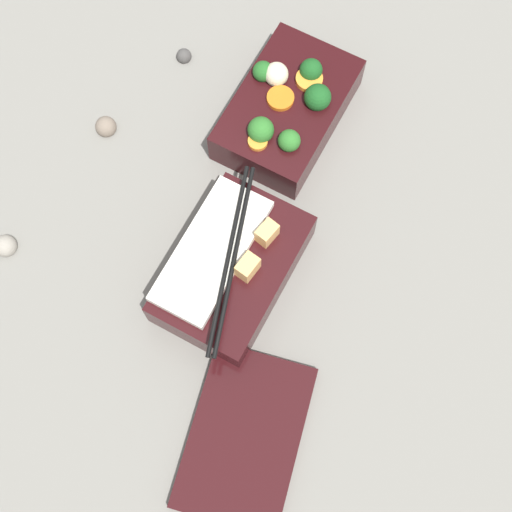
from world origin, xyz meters
TOP-DOWN VIEW (x-y plane):
  - ground_plane at (0.00, 0.00)m, footprint 3.00×3.00m
  - bento_tray_vegetable at (-0.11, -0.02)m, footprint 0.19×0.12m
  - bento_tray_rice at (0.11, 0.02)m, footprint 0.22×0.12m
  - bento_lid at (0.26, 0.12)m, footprint 0.21×0.16m
  - pebble_0 at (0.01, -0.22)m, footprint 0.03×0.03m
  - pebble_1 at (0.21, -0.24)m, footprint 0.03×0.03m
  - pebble_2 at (0.01, -0.22)m, footprint 0.02×0.02m
  - pebble_3 at (-0.13, -0.19)m, footprint 0.02×0.02m

SIDE VIEW (x-z plane):
  - ground_plane at x=0.00m, z-range 0.00..0.00m
  - pebble_3 at x=-0.13m, z-range -0.01..0.02m
  - pebble_2 at x=0.01m, z-range -0.01..0.02m
  - bento_lid at x=0.26m, z-range 0.00..0.01m
  - pebble_0 at x=0.01m, z-range -0.01..0.02m
  - pebble_1 at x=0.21m, z-range -0.01..0.02m
  - bento_tray_rice at x=0.11m, z-range -0.01..0.07m
  - bento_tray_vegetable at x=-0.11m, z-range -0.01..0.07m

